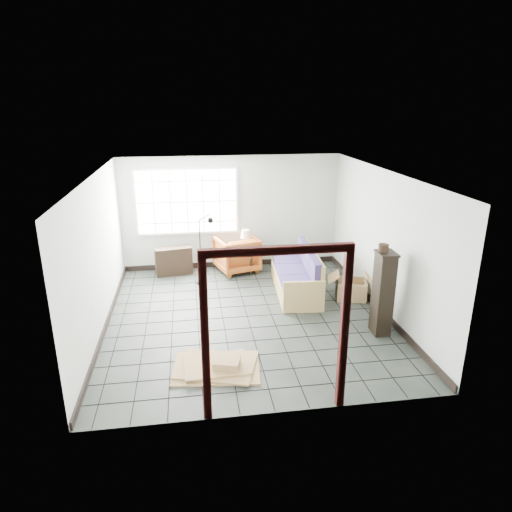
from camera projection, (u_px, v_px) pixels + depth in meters
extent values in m
plane|color=black|center=(247.00, 316.00, 8.35)|extent=(5.50, 5.50, 0.00)
cube|color=#AFB5AE|center=(231.00, 213.00, 10.50)|extent=(5.00, 0.02, 2.60)
cube|color=#AFB5AE|center=(277.00, 320.00, 5.36)|extent=(5.00, 0.02, 2.60)
cube|color=#AFB5AE|center=(98.00, 256.00, 7.58)|extent=(0.02, 5.50, 2.60)
cube|color=#AFB5AE|center=(383.00, 243.00, 8.28)|extent=(0.02, 5.50, 2.60)
cube|color=white|center=(246.00, 174.00, 7.51)|extent=(5.00, 5.50, 0.02)
cube|color=black|center=(232.00, 264.00, 10.88)|extent=(4.95, 0.03, 0.12)
cube|color=black|center=(107.00, 323.00, 7.98)|extent=(0.03, 5.45, 0.12)
cube|color=black|center=(376.00, 305.00, 8.68)|extent=(0.03, 5.45, 0.12)
cube|color=silver|center=(187.00, 202.00, 10.23)|extent=(2.32, 0.06, 1.52)
cube|color=white|center=(187.00, 202.00, 10.19)|extent=(2.20, 0.02, 1.40)
cube|color=#330D0B|center=(205.00, 342.00, 5.36)|extent=(0.10, 0.08, 2.10)
cube|color=#330D0B|center=(344.00, 332.00, 5.60)|extent=(0.10, 0.08, 2.10)
cube|color=#330D0B|center=(277.00, 250.00, 5.13)|extent=(1.80, 0.08, 0.10)
cube|color=olive|center=(295.00, 283.00, 9.40)|extent=(0.92, 1.99, 0.35)
cube|color=olive|center=(304.00, 297.00, 8.41)|extent=(0.78, 0.12, 0.62)
cube|color=olive|center=(289.00, 261.00, 10.29)|extent=(0.78, 0.12, 0.62)
cube|color=olive|center=(313.00, 267.00, 9.30)|extent=(0.22, 1.94, 0.68)
cube|color=#231B45|center=(300.00, 284.00, 8.71)|extent=(0.74, 0.67, 0.15)
cube|color=#231B45|center=(315.00, 272.00, 8.66)|extent=(0.18, 0.63, 0.50)
cube|color=#231B45|center=(295.00, 272.00, 9.31)|extent=(0.74, 0.67, 0.15)
cube|color=#231B45|center=(309.00, 261.00, 9.26)|extent=(0.18, 0.63, 0.50)
cube|color=#231B45|center=(290.00, 262.00, 9.92)|extent=(0.74, 0.67, 0.15)
cube|color=#231B45|center=(303.00, 251.00, 9.86)|extent=(0.18, 0.63, 0.50)
imported|color=#9A5B16|center=(237.00, 252.00, 10.46)|extent=(1.07, 1.03, 0.90)
cube|color=black|center=(244.00, 247.00, 10.45)|extent=(0.71, 0.71, 0.07)
cube|color=black|center=(233.00, 261.00, 10.38)|extent=(0.07, 0.07, 0.55)
cube|color=black|center=(251.00, 263.00, 10.29)|extent=(0.07, 0.07, 0.55)
cube|color=black|center=(237.00, 255.00, 10.79)|extent=(0.07, 0.07, 0.55)
cube|color=black|center=(255.00, 257.00, 10.70)|extent=(0.07, 0.07, 0.55)
cylinder|color=black|center=(246.00, 243.00, 10.41)|extent=(0.10, 0.10, 0.13)
cylinder|color=black|center=(246.00, 238.00, 10.37)|extent=(0.02, 0.02, 0.09)
cone|color=beige|center=(246.00, 234.00, 10.34)|extent=(0.25, 0.25, 0.19)
cube|color=silver|center=(247.00, 244.00, 10.36)|extent=(0.32, 0.27, 0.10)
cylinder|color=black|center=(240.00, 244.00, 10.37)|extent=(0.03, 0.06, 0.06)
cylinder|color=black|center=(202.00, 282.00, 9.87)|extent=(0.28, 0.28, 0.03)
cylinder|color=black|center=(200.00, 251.00, 9.64)|extent=(0.03, 0.03, 1.41)
cylinder|color=black|center=(205.00, 217.00, 9.40)|extent=(0.24, 0.07, 0.13)
sphere|color=black|center=(210.00, 220.00, 9.42)|extent=(0.15, 0.15, 0.13)
cube|color=black|center=(174.00, 261.00, 10.30)|extent=(0.85, 0.45, 0.63)
cube|color=black|center=(174.00, 260.00, 10.30)|extent=(0.79, 0.39, 0.03)
cube|color=black|center=(383.00, 294.00, 7.55)|extent=(0.28, 0.36, 1.42)
cube|color=black|center=(387.00, 253.00, 7.32)|extent=(0.31, 0.40, 0.04)
cylinder|color=black|center=(384.00, 248.00, 7.33)|extent=(0.18, 0.18, 0.12)
cube|color=#977949|center=(350.00, 298.00, 9.12)|extent=(0.65, 0.57, 0.02)
cube|color=black|center=(337.00, 289.00, 9.09)|extent=(0.13, 0.44, 0.38)
cube|color=#977949|center=(365.00, 290.00, 9.04)|extent=(0.13, 0.44, 0.38)
cube|color=#977949|center=(352.00, 294.00, 8.86)|extent=(0.54, 0.16, 0.38)
cube|color=#977949|center=(350.00, 285.00, 9.28)|extent=(0.54, 0.16, 0.38)
cube|color=#977949|center=(334.00, 277.00, 9.02)|extent=(0.32, 0.48, 0.16)
cube|color=#977949|center=(370.00, 278.00, 8.95)|extent=(0.32, 0.48, 0.16)
cube|color=#977949|center=(216.00, 368.00, 6.72)|extent=(1.35, 1.02, 0.03)
cube|color=#977949|center=(216.00, 366.00, 6.71)|extent=(1.29, 1.11, 0.03)
cube|color=#977949|center=(216.00, 365.00, 6.70)|extent=(0.98, 0.73, 0.03)
cube|color=#977949|center=(227.00, 363.00, 6.63)|extent=(0.43, 0.38, 0.10)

